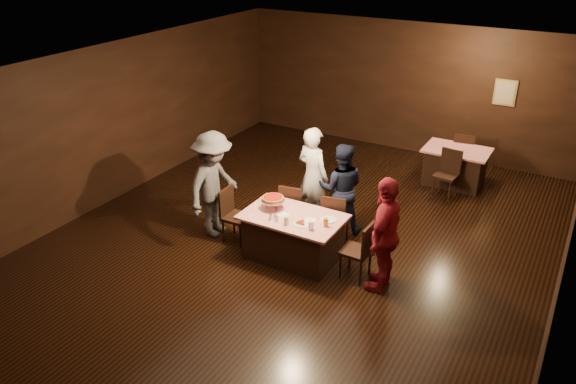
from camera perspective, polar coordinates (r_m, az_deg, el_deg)
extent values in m
plane|color=black|center=(9.76, 1.37, -4.85)|extent=(10.00, 10.00, 0.00)
cube|color=silver|center=(8.63, 1.59, 12.55)|extent=(8.00, 10.00, 0.04)
cube|color=black|center=(13.48, 11.81, 10.33)|extent=(8.00, 0.04, 3.00)
cube|color=black|center=(5.80, -23.51, -13.66)|extent=(8.00, 0.04, 3.00)
cube|color=black|center=(11.41, -16.62, 6.99)|extent=(0.04, 10.00, 3.00)
cube|color=black|center=(8.18, 26.96, -2.39)|extent=(0.04, 10.00, 3.00)
cube|color=tan|center=(12.92, 21.19, 9.40)|extent=(0.46, 0.03, 0.56)
cube|color=beige|center=(12.90, 21.17, 9.37)|extent=(0.38, 0.01, 0.48)
cube|color=#A40A10|center=(9.08, 0.51, -4.57)|extent=(1.60, 1.00, 0.77)
cube|color=red|center=(12.16, 16.60, 2.50)|extent=(1.30, 0.90, 0.77)
cube|color=black|center=(9.78, 0.61, -1.60)|extent=(0.48, 0.48, 0.95)
cube|color=black|center=(9.46, 4.85, -2.70)|extent=(0.49, 0.49, 0.95)
cube|color=black|center=(9.55, -5.26, -2.43)|extent=(0.44, 0.44, 0.95)
cube|color=black|center=(8.63, 6.93, -5.86)|extent=(0.43, 0.43, 0.95)
cube|color=black|center=(11.49, 15.77, 1.73)|extent=(0.47, 0.47, 0.95)
cube|color=black|center=(12.67, 17.33, 3.79)|extent=(0.48, 0.48, 0.95)
imported|color=silver|center=(9.92, 2.54, 1.59)|extent=(0.76, 0.60, 1.82)
imported|color=black|center=(9.73, 5.41, 0.37)|extent=(0.97, 0.88, 1.64)
imported|color=#4D4C51|center=(9.63, -7.56, 0.77)|extent=(0.72, 1.23, 1.88)
imported|color=maroon|center=(8.24, 9.84, -4.27)|extent=(0.48, 1.07, 1.80)
cylinder|color=black|center=(9.15, -1.21, -1.04)|extent=(0.01, 0.01, 0.15)
cylinder|color=black|center=(9.08, -2.16, -1.29)|extent=(0.01, 0.01, 0.15)
cylinder|color=black|center=(9.00, -1.22, -1.54)|extent=(0.01, 0.01, 0.15)
cylinder|color=silver|center=(9.04, -1.54, -0.84)|extent=(0.38, 0.38, 0.01)
cylinder|color=#B27233|center=(9.02, -1.54, -0.67)|extent=(0.35, 0.35, 0.05)
cylinder|color=#A5140C|center=(9.01, -1.54, -0.51)|extent=(0.30, 0.30, 0.01)
cylinder|color=white|center=(8.64, 1.38, -3.27)|extent=(0.25, 0.25, 0.01)
cylinder|color=#B27233|center=(8.63, 1.38, -3.11)|extent=(0.18, 0.18, 0.04)
cylinder|color=#A5140C|center=(8.62, 1.38, -2.98)|extent=(0.14, 0.14, 0.01)
cylinder|color=white|center=(8.79, 4.13, -2.82)|extent=(0.25, 0.25, 0.01)
cylinder|color=silver|center=(8.61, -0.17, -2.92)|extent=(0.08, 0.08, 0.14)
cylinder|color=silver|center=(8.48, 2.35, -3.42)|extent=(0.08, 0.08, 0.14)
cylinder|color=#BF7F26|center=(8.58, 3.86, -3.10)|extent=(0.08, 0.08, 0.14)
cylinder|color=silver|center=(8.76, -1.31, -2.60)|extent=(0.04, 0.04, 0.08)
cylinder|color=silver|center=(8.74, -1.31, -2.34)|extent=(0.05, 0.05, 0.02)
cylinder|color=silver|center=(8.70, -1.14, -2.83)|extent=(0.04, 0.04, 0.08)
cylinder|color=silver|center=(8.68, -1.14, -2.57)|extent=(0.05, 0.05, 0.02)
cylinder|color=silver|center=(8.75, -1.82, -2.64)|extent=(0.04, 0.04, 0.08)
cylinder|color=silver|center=(8.73, -1.82, -2.38)|extent=(0.05, 0.05, 0.02)
cube|color=white|center=(8.77, 2.23, -2.88)|extent=(0.19, 0.19, 0.01)
cube|color=white|center=(8.92, -0.48, -2.32)|extent=(0.21, 0.21, 0.01)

